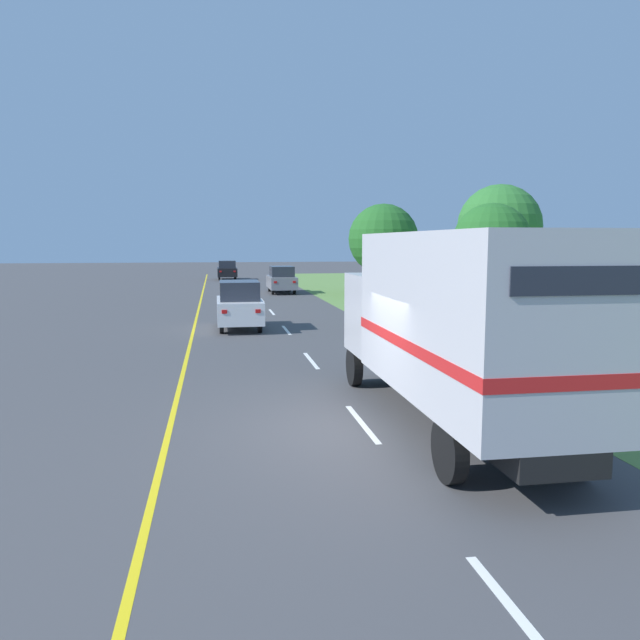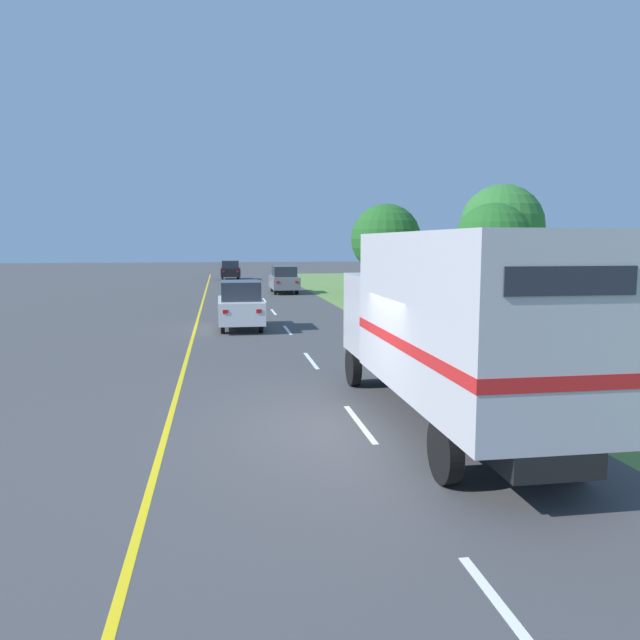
{
  "view_description": "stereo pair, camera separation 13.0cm",
  "coord_description": "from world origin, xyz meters",
  "px_view_note": "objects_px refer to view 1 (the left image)",
  "views": [
    {
      "loc": [
        -2.77,
        -11.22,
        3.53
      ],
      "look_at": [
        0.3,
        7.12,
        1.2
      ],
      "focal_mm": 35.0,
      "sensor_mm": 36.0,
      "label": 1
    },
    {
      "loc": [
        -2.64,
        -11.24,
        3.53
      ],
      "look_at": [
        0.3,
        7.12,
        1.2
      ],
      "focal_mm": 35.0,
      "sensor_mm": 36.0,
      "label": 2
    }
  ],
  "objects_px": {
    "roadside_tree_near": "(491,243)",
    "roadside_tree_far": "(383,239)",
    "lead_car_grey_ahead": "(282,279)",
    "highway_sign": "(509,292)",
    "horse_trailer_truck": "(453,322)",
    "lead_car_white": "(239,305)",
    "lead_car_black_ahead": "(227,270)",
    "roadside_tree_mid": "(499,226)"
  },
  "relations": [
    {
      "from": "lead_car_black_ahead",
      "to": "roadside_tree_near",
      "type": "height_order",
      "value": "roadside_tree_near"
    },
    {
      "from": "lead_car_black_ahead",
      "to": "highway_sign",
      "type": "relative_size",
      "value": 1.48
    },
    {
      "from": "roadside_tree_mid",
      "to": "roadside_tree_far",
      "type": "xyz_separation_m",
      "value": [
        -3.86,
        9.31,
        -0.62
      ]
    },
    {
      "from": "roadside_tree_near",
      "to": "roadside_tree_mid",
      "type": "distance_m",
      "value": 8.53
    },
    {
      "from": "roadside_tree_near",
      "to": "roadside_tree_mid",
      "type": "bearing_deg",
      "value": 62.67
    },
    {
      "from": "lead_car_black_ahead",
      "to": "roadside_tree_mid",
      "type": "relative_size",
      "value": 0.65
    },
    {
      "from": "lead_car_white",
      "to": "roadside_tree_far",
      "type": "height_order",
      "value": "roadside_tree_far"
    },
    {
      "from": "horse_trailer_truck",
      "to": "lead_car_black_ahead",
      "type": "distance_m",
      "value": 48.76
    },
    {
      "from": "lead_car_black_ahead",
      "to": "lead_car_grey_ahead",
      "type": "bearing_deg",
      "value": -78.06
    },
    {
      "from": "horse_trailer_truck",
      "to": "highway_sign",
      "type": "relative_size",
      "value": 2.95
    },
    {
      "from": "lead_car_grey_ahead",
      "to": "highway_sign",
      "type": "height_order",
      "value": "highway_sign"
    },
    {
      "from": "lead_car_white",
      "to": "horse_trailer_truck",
      "type": "bearing_deg",
      "value": -76.79
    },
    {
      "from": "horse_trailer_truck",
      "to": "lead_car_white",
      "type": "distance_m",
      "value": 14.95
    },
    {
      "from": "lead_car_black_ahead",
      "to": "highway_sign",
      "type": "distance_m",
      "value": 41.08
    },
    {
      "from": "lead_car_white",
      "to": "lead_car_black_ahead",
      "type": "height_order",
      "value": "lead_car_white"
    },
    {
      "from": "horse_trailer_truck",
      "to": "lead_car_grey_ahead",
      "type": "height_order",
      "value": "horse_trailer_truck"
    },
    {
      "from": "lead_car_white",
      "to": "highway_sign",
      "type": "relative_size",
      "value": 1.33
    },
    {
      "from": "lead_car_grey_ahead",
      "to": "roadside_tree_far",
      "type": "relative_size",
      "value": 0.71
    },
    {
      "from": "roadside_tree_near",
      "to": "roadside_tree_far",
      "type": "relative_size",
      "value": 0.84
    },
    {
      "from": "horse_trailer_truck",
      "to": "roadside_tree_far",
      "type": "bearing_deg",
      "value": 77.17
    },
    {
      "from": "roadside_tree_far",
      "to": "lead_car_grey_ahead",
      "type": "bearing_deg",
      "value": 160.98
    },
    {
      "from": "lead_car_white",
      "to": "lead_car_black_ahead",
      "type": "relative_size",
      "value": 0.9
    },
    {
      "from": "horse_trailer_truck",
      "to": "roadside_tree_far",
      "type": "distance_m",
      "value": 30.86
    },
    {
      "from": "highway_sign",
      "to": "roadside_tree_far",
      "type": "distance_m",
      "value": 21.7
    },
    {
      "from": "horse_trailer_truck",
      "to": "lead_car_white",
      "type": "bearing_deg",
      "value": 103.21
    },
    {
      "from": "lead_car_white",
      "to": "lead_car_black_ahead",
      "type": "bearing_deg",
      "value": 89.75
    },
    {
      "from": "lead_car_black_ahead",
      "to": "roadside_tree_mid",
      "type": "distance_m",
      "value": 31.39
    },
    {
      "from": "roadside_tree_near",
      "to": "roadside_tree_far",
      "type": "xyz_separation_m",
      "value": [
        0.04,
        16.85,
        0.23
      ]
    },
    {
      "from": "lead_car_black_ahead",
      "to": "roadside_tree_mid",
      "type": "height_order",
      "value": "roadside_tree_mid"
    },
    {
      "from": "lead_car_white",
      "to": "roadside_tree_far",
      "type": "bearing_deg",
      "value": 56.58
    },
    {
      "from": "highway_sign",
      "to": "roadside_tree_far",
      "type": "height_order",
      "value": "roadside_tree_far"
    },
    {
      "from": "roadside_tree_near",
      "to": "roadside_tree_mid",
      "type": "height_order",
      "value": "roadside_tree_mid"
    },
    {
      "from": "horse_trailer_truck",
      "to": "roadside_tree_mid",
      "type": "xyz_separation_m",
      "value": [
        10.7,
        20.73,
        2.3
      ]
    },
    {
      "from": "roadside_tree_near",
      "to": "highway_sign",
      "type": "bearing_deg",
      "value": -107.67
    },
    {
      "from": "roadside_tree_near",
      "to": "lead_car_black_ahead",
      "type": "bearing_deg",
      "value": 105.85
    },
    {
      "from": "highway_sign",
      "to": "roadside_tree_near",
      "type": "height_order",
      "value": "roadside_tree_near"
    },
    {
      "from": "lead_car_grey_ahead",
      "to": "highway_sign",
      "type": "bearing_deg",
      "value": -77.92
    },
    {
      "from": "lead_car_grey_ahead",
      "to": "highway_sign",
      "type": "distance_m",
      "value": 24.42
    },
    {
      "from": "lead_car_black_ahead",
      "to": "roadside_tree_far",
      "type": "bearing_deg",
      "value": -61.5
    },
    {
      "from": "horse_trailer_truck",
      "to": "roadside_tree_far",
      "type": "height_order",
      "value": "roadside_tree_far"
    },
    {
      "from": "roadside_tree_near",
      "to": "roadside_tree_far",
      "type": "distance_m",
      "value": 16.85
    },
    {
      "from": "lead_car_grey_ahead",
      "to": "roadside_tree_near",
      "type": "relative_size",
      "value": 0.85
    }
  ]
}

